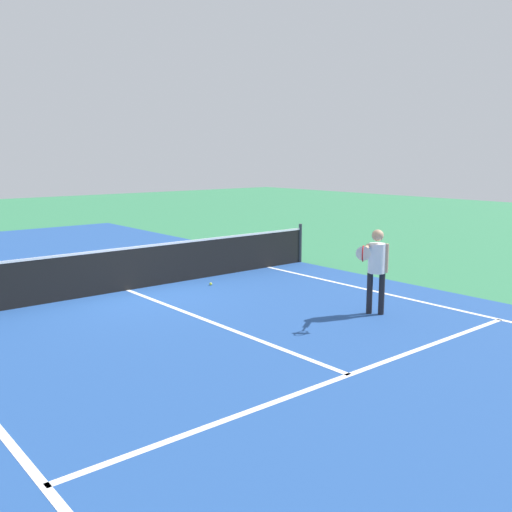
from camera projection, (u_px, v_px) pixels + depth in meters
name	position (u px, v px, depth m)	size (l,w,h in m)	color
ground_plane	(128.00, 290.00, 12.52)	(60.00, 60.00, 0.00)	#337F51
court_surface_inbounds	(128.00, 290.00, 12.52)	(10.62, 24.40, 0.00)	#234C93
line_sideline_left	(28.00, 465.00, 5.43)	(0.10, 11.89, 0.01)	white
line_sideline_right	(476.00, 314.00, 10.61)	(0.10, 11.89, 0.01)	white
line_service_near	(349.00, 375.00, 7.68)	(8.22, 0.10, 0.01)	white
line_center_service	(212.00, 322.00, 10.10)	(0.10, 6.40, 0.01)	white
net	(127.00, 268.00, 12.44)	(10.67, 0.09, 1.07)	#33383D
player_near	(376.00, 262.00, 10.45)	(1.11, 0.63, 1.60)	black
tennis_ball_near_net	(211.00, 284.00, 12.99)	(0.07, 0.07, 0.07)	#CCE033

